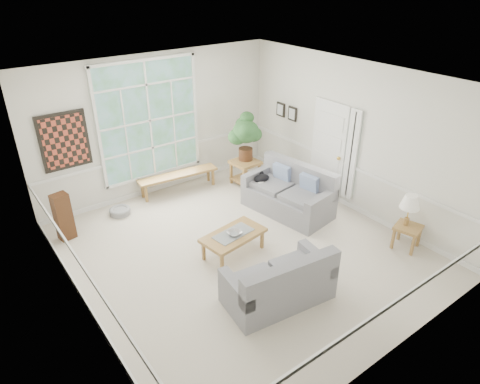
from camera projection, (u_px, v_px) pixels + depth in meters
name	position (u px, v px, depth m)	size (l,w,h in m)	color
floor	(242.00, 250.00, 7.67)	(5.50, 6.00, 0.01)	beige
ceiling	(243.00, 82.00, 6.26)	(5.50, 6.00, 0.02)	white
wall_back	(158.00, 125.00, 9.09)	(5.50, 0.02, 3.00)	silver
wall_front	(401.00, 266.00, 4.84)	(5.50, 0.02, 3.00)	silver
wall_left	(72.00, 229.00, 5.52)	(0.02, 6.00, 3.00)	silver
wall_right	(354.00, 138.00, 8.41)	(0.02, 6.00, 3.00)	silver
window_back	(150.00, 121.00, 8.89)	(2.30, 0.08, 2.40)	white
entry_door	(328.00, 150.00, 9.03)	(0.08, 0.90, 2.10)	white
door_sidelight	(352.00, 155.00, 8.53)	(0.08, 0.26, 1.90)	white
wall_art	(64.00, 141.00, 7.98)	(0.90, 0.06, 1.10)	maroon
wall_frame_near	(292.00, 114.00, 9.61)	(0.04, 0.26, 0.32)	black
wall_frame_far	(280.00, 110.00, 9.89)	(0.04, 0.26, 0.32)	black
loveseat_right	(288.00, 190.00, 8.64)	(0.93, 1.79, 0.97)	slate
loveseat_front	(278.00, 276.00, 6.33)	(1.60, 0.83, 0.86)	slate
coffee_table	(233.00, 244.00, 7.47)	(1.11, 0.61, 0.41)	olive
pewter_bowl	(234.00, 233.00, 7.33)	(0.29, 0.29, 0.07)	#A5A4AA
window_bench	(179.00, 182.00, 9.56)	(1.80, 0.35, 0.42)	olive
end_table	(245.00, 172.00, 9.84)	(0.57, 0.57, 0.57)	olive
houseplant	(246.00, 137.00, 9.52)	(0.64, 0.64, 1.10)	#295528
side_table	(406.00, 237.00, 7.63)	(0.43, 0.43, 0.44)	olive
table_lamp	(409.00, 210.00, 7.45)	(0.34, 0.34, 0.58)	white
pet_bed	(120.00, 211.00, 8.74)	(0.43, 0.43, 0.13)	gray
floor_speaker	(63.00, 217.00, 7.79)	(0.29, 0.22, 0.92)	#3F2312
cat	(262.00, 178.00, 8.92)	(0.36, 0.26, 0.17)	black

